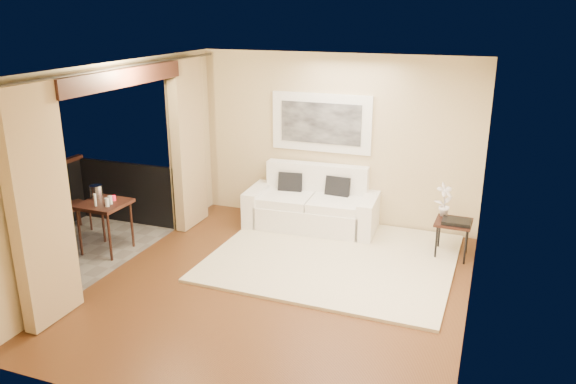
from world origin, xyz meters
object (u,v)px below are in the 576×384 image
at_px(side_table, 453,225).
at_px(bistro_table, 104,208).
at_px(balcony_chair_near, 18,239).
at_px(sofa, 312,207).
at_px(orchid, 444,200).
at_px(ice_bucket, 96,192).
at_px(balcony_chair_far, 68,201).

height_order(side_table, bistro_table, bistro_table).
bearing_deg(balcony_chair_near, sofa, 49.99).
xyz_separation_m(sofa, side_table, (2.18, -0.37, 0.12)).
distance_m(orchid, ice_bucket, 4.94).
height_order(sofa, balcony_chair_near, sofa).
relative_size(sofa, side_table, 3.92).
height_order(orchid, ice_bucket, orchid).
height_order(orchid, balcony_chair_far, orchid).
xyz_separation_m(orchid, balcony_chair_near, (-5.07, -2.70, -0.27)).
relative_size(orchid, balcony_chair_near, 0.55).
relative_size(sofa, ice_bucket, 10.39).
distance_m(sofa, ice_bucket, 3.25).
xyz_separation_m(sofa, orchid, (2.02, -0.22, 0.43)).
height_order(side_table, balcony_chair_far, balcony_chair_far).
bearing_deg(orchid, bistro_table, -159.45).
bearing_deg(side_table, balcony_chair_near, -154.05).
xyz_separation_m(orchid, bistro_table, (-4.49, -1.68, -0.12)).
height_order(sofa, orchid, orchid).
xyz_separation_m(bistro_table, balcony_chair_far, (-0.98, 0.38, -0.14)).
bearing_deg(balcony_chair_near, balcony_chair_far, 112.30).
relative_size(balcony_chair_near, ice_bucket, 4.40).
bearing_deg(side_table, balcony_chair_far, -168.46).
distance_m(sofa, balcony_chair_near, 4.23).
bearing_deg(side_table, sofa, 170.24).
relative_size(balcony_chair_far, ice_bucket, 4.49).
bearing_deg(sofa, orchid, -9.31).
distance_m(bistro_table, balcony_chair_far, 1.06).
distance_m(orchid, bistro_table, 4.80).
bearing_deg(sofa, bistro_table, -145.45).
relative_size(sofa, orchid, 4.28).
bearing_deg(bistro_table, side_table, 18.21).
relative_size(sofa, balcony_chair_far, 2.31).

